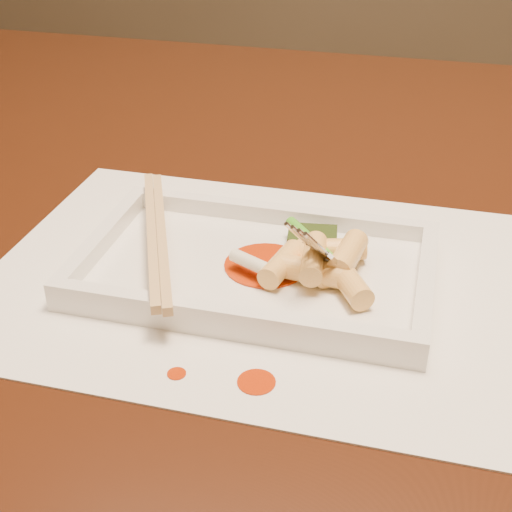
% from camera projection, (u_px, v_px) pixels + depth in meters
% --- Properties ---
extents(table, '(1.40, 0.90, 0.75)m').
position_uv_depth(table, '(233.00, 264.00, 0.74)').
color(table, black).
rests_on(table, ground).
extents(placemat, '(0.40, 0.30, 0.00)m').
position_uv_depth(placemat, '(256.00, 277.00, 0.54)').
color(placemat, white).
rests_on(placemat, table).
extents(sauce_splatter_a, '(0.02, 0.02, 0.00)m').
position_uv_depth(sauce_splatter_a, '(256.00, 382.00, 0.44)').
color(sauce_splatter_a, '#B52C05').
rests_on(sauce_splatter_a, placemat).
extents(sauce_splatter_b, '(0.01, 0.01, 0.00)m').
position_uv_depth(sauce_splatter_b, '(177.00, 374.00, 0.44)').
color(sauce_splatter_b, '#B52C05').
rests_on(sauce_splatter_b, placemat).
extents(plate_base, '(0.26, 0.16, 0.01)m').
position_uv_depth(plate_base, '(256.00, 272.00, 0.54)').
color(plate_base, white).
rests_on(plate_base, placemat).
extents(plate_rim_far, '(0.26, 0.01, 0.01)m').
position_uv_depth(plate_rim_far, '(278.00, 214.00, 0.59)').
color(plate_rim_far, white).
rests_on(plate_rim_far, plate_base).
extents(plate_rim_near, '(0.26, 0.01, 0.01)m').
position_uv_depth(plate_rim_near, '(228.00, 317.00, 0.47)').
color(plate_rim_near, white).
rests_on(plate_rim_near, plate_base).
extents(plate_rim_left, '(0.01, 0.14, 0.01)m').
position_uv_depth(plate_rim_left, '(102.00, 238.00, 0.56)').
color(plate_rim_left, white).
rests_on(plate_rim_left, plate_base).
extents(plate_rim_right, '(0.01, 0.14, 0.01)m').
position_uv_depth(plate_rim_right, '(426.00, 283.00, 0.50)').
color(plate_rim_right, white).
rests_on(plate_rim_right, plate_base).
extents(veg_piece, '(0.04, 0.03, 0.01)m').
position_uv_depth(veg_piece, '(312.00, 239.00, 0.55)').
color(veg_piece, black).
rests_on(veg_piece, plate_base).
extents(scallion_white, '(0.04, 0.03, 0.01)m').
position_uv_depth(scallion_white, '(254.00, 264.00, 0.51)').
color(scallion_white, '#EAEACC').
rests_on(scallion_white, plate_base).
extents(scallion_green, '(0.06, 0.07, 0.01)m').
position_uv_depth(scallion_green, '(317.00, 246.00, 0.53)').
color(scallion_green, '#379C19').
rests_on(scallion_green, plate_base).
extents(chopstick_a, '(0.09, 0.19, 0.01)m').
position_uv_depth(chopstick_a, '(152.00, 234.00, 0.54)').
color(chopstick_a, tan).
rests_on(chopstick_a, plate_rim_near).
extents(chopstick_b, '(0.09, 0.19, 0.01)m').
position_uv_depth(chopstick_b, '(162.00, 235.00, 0.54)').
color(chopstick_b, tan).
rests_on(chopstick_b, plate_rim_near).
extents(fork, '(0.09, 0.10, 0.14)m').
position_uv_depth(fork, '(360.00, 178.00, 0.49)').
color(fork, silver).
rests_on(fork, plate_base).
extents(sauce_blob_0, '(0.06, 0.06, 0.00)m').
position_uv_depth(sauce_blob_0, '(266.00, 265.00, 0.53)').
color(sauce_blob_0, '#B52C05').
rests_on(sauce_blob_0, plate_base).
extents(rice_cake_0, '(0.04, 0.05, 0.02)m').
position_uv_depth(rice_cake_0, '(349.00, 281.00, 0.50)').
color(rice_cake_0, '#FCD675').
rests_on(rice_cake_0, plate_base).
extents(rice_cake_1, '(0.04, 0.03, 0.02)m').
position_uv_depth(rice_cake_1, '(338.00, 249.00, 0.54)').
color(rice_cake_1, '#FCD675').
rests_on(rice_cake_1, plate_base).
extents(rice_cake_2, '(0.03, 0.05, 0.02)m').
position_uv_depth(rice_cake_2, '(348.00, 255.00, 0.52)').
color(rice_cake_2, '#FCD675').
rests_on(rice_cake_2, plate_base).
extents(rice_cake_3, '(0.04, 0.05, 0.02)m').
position_uv_depth(rice_cake_3, '(313.00, 263.00, 0.52)').
color(rice_cake_3, '#FCD675').
rests_on(rice_cake_3, plate_base).
extents(rice_cake_4, '(0.05, 0.02, 0.02)m').
position_uv_depth(rice_cake_4, '(313.00, 271.00, 0.51)').
color(rice_cake_4, '#FCD675').
rests_on(rice_cake_4, plate_base).
extents(rice_cake_5, '(0.02, 0.05, 0.02)m').
position_uv_depth(rice_cake_5, '(313.00, 258.00, 0.51)').
color(rice_cake_5, '#FCD675').
rests_on(rice_cake_5, plate_base).
extents(rice_cake_6, '(0.03, 0.05, 0.02)m').
position_uv_depth(rice_cake_6, '(282.00, 264.00, 0.52)').
color(rice_cake_6, '#FCD675').
rests_on(rice_cake_6, plate_base).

